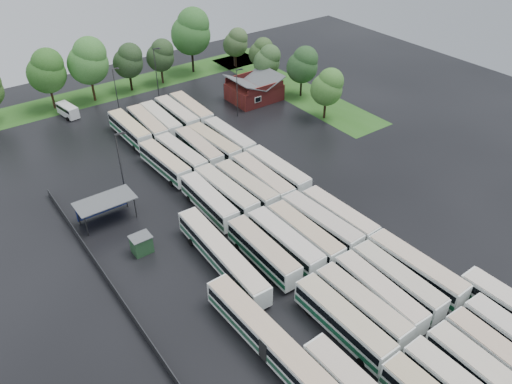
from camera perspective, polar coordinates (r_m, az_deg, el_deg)
ground at (r=66.44m, az=4.75°, el=-7.16°), size 160.00×160.00×0.00m
brick_building at (r=106.64m, az=-0.21°, el=11.45°), size 10.07×8.60×5.39m
wash_shed at (r=73.45m, az=-16.96°, el=-1.13°), size 8.20×4.20×3.58m
utility_hut at (r=67.51m, az=-12.95°, el=-5.82°), size 2.70×2.20×2.62m
grass_strip_north at (r=116.06m, az=-15.87°, el=11.13°), size 80.00×10.00×0.01m
grass_strip_east at (r=113.08m, az=3.98°, el=11.75°), size 10.00×50.00×0.01m
west_fence at (r=63.40m, az=-16.00°, el=-10.53°), size 0.10×50.00×1.20m
bus_r0c2 at (r=56.16m, az=24.95°, el=-18.80°), size 2.94×13.02×3.61m
bus_r0c3 at (r=58.33m, az=26.36°, el=-16.85°), size 2.99×12.59×3.49m
bus_r1c0 at (r=56.60m, az=9.91°, el=-14.35°), size 2.86×13.01×3.62m
bus_r1c1 at (r=58.56m, az=11.97°, el=-12.62°), size 2.85×12.53×3.48m
bus_r1c2 at (r=60.34m, az=13.86°, el=-11.16°), size 3.11×12.71×3.51m
bus_r1c3 at (r=62.33m, az=15.84°, el=-9.75°), size 2.80×12.59×3.50m
bus_r1c4 at (r=64.39m, az=17.78°, el=-8.35°), size 3.23×13.20×3.65m
bus_r2c0 at (r=63.81m, az=0.82°, el=-6.81°), size 2.84×12.63×3.51m
bus_r2c1 at (r=65.23m, az=3.32°, el=-5.73°), size 2.82×12.84×3.57m
bus_r2c2 at (r=66.61m, az=5.57°, el=-4.86°), size 2.82×12.79×3.55m
bus_r2c3 at (r=68.55m, az=7.44°, el=-3.63°), size 3.43×13.20×3.64m
bus_r2c4 at (r=70.33m, az=9.47°, el=-2.79°), size 3.11×12.59×3.48m
bus_r3c0 at (r=72.65m, az=-5.39°, el=-1.04°), size 2.94×12.53×3.47m
bus_r3c1 at (r=74.04m, az=-3.43°, el=-0.08°), size 3.13×13.09×3.62m
bus_r3c2 at (r=75.30m, az=-1.14°, el=0.60°), size 3.16×12.74×3.52m
bus_r3c3 at (r=76.75m, az=0.72°, el=1.40°), size 2.99×13.08×3.63m
bus_r3c4 at (r=78.79m, az=2.47°, el=2.35°), size 3.05×13.12×3.64m
bus_r4c0 at (r=82.50m, az=-10.38°, el=3.31°), size 3.20×12.50×3.45m
bus_r4c1 at (r=84.02m, az=-8.54°, el=4.14°), size 3.22×12.53×3.46m
bus_r4c2 at (r=85.53m, az=-6.55°, el=4.90°), size 2.93×12.49×3.46m
bus_r4c3 at (r=86.59m, az=-4.82°, el=5.44°), size 3.31×12.72×3.51m
bus_r4c4 at (r=88.28m, az=-3.08°, el=6.13°), size 2.82×12.58×3.49m
bus_r5c0 at (r=93.82m, az=-14.22°, el=6.93°), size 2.87×12.81×3.56m
bus_r5c1 at (r=94.62m, az=-12.28°, el=7.47°), size 3.24×12.92×3.57m
bus_r5c2 at (r=95.83m, az=-10.81°, el=8.01°), size 3.05×12.79×3.54m
bus_r5c3 at (r=97.45m, az=-9.03°, el=8.70°), size 2.87×12.97×3.60m
bus_r5c4 at (r=98.76m, az=-7.40°, el=9.22°), size 3.15×13.06×3.61m
artic_bus_west_b at (r=63.43m, az=-3.92°, el=-7.24°), size 3.27×18.62×3.44m
artic_bus_west_c at (r=54.43m, az=1.29°, el=-16.40°), size 3.21×18.83×3.48m
minibus at (r=106.41m, az=-20.72°, el=8.76°), size 2.88×5.72×2.39m
tree_north_1 at (r=108.45m, az=-22.79°, el=12.69°), size 7.54×7.54×12.49m
tree_north_2 at (r=108.95m, az=-18.59°, el=14.06°), size 8.17×8.17×13.54m
tree_north_3 at (r=112.58m, az=-14.35°, el=14.36°), size 6.34×6.34×10.51m
tree_north_4 at (r=115.08m, az=-10.82°, el=15.12°), size 6.09×6.09×10.08m
tree_north_5 at (r=119.55m, az=-7.37°, el=17.77°), size 9.02×9.02×14.95m
tree_north_6 at (r=123.60m, az=-2.44°, el=16.67°), size 5.33×5.33×8.83m
tree_east_0 at (r=97.84m, az=8.22°, el=11.83°), size 6.14×6.14×10.17m
tree_east_1 at (r=107.04m, az=5.41°, el=14.31°), size 6.51×6.51×10.78m
tree_east_2 at (r=111.33m, az=1.35°, el=14.82°), size 5.76×5.73×9.49m
tree_east_3 at (r=117.09m, az=0.64°, el=15.73°), size 5.49×5.49×9.09m
tree_east_4 at (r=122.73m, az=-2.26°, el=16.75°), size 5.73×5.73×9.49m
lamp_post_ne at (r=98.02m, az=-2.12°, el=11.61°), size 1.49×0.29×9.66m
lamp_post_nw at (r=75.42m, az=-15.20°, el=3.33°), size 1.69×0.33×10.99m
lamp_post_back_w at (r=103.24m, az=-15.70°, el=11.42°), size 1.42×0.28×9.22m
lamp_post_back_e at (r=108.37m, az=-11.31°, el=13.58°), size 1.61×0.31×10.47m
puddle_0 at (r=57.13m, az=15.96°, el=-18.05°), size 4.54×4.54×0.01m
puddle_1 at (r=61.49m, az=22.83°, el=-15.02°), size 3.54×3.54×0.01m
puddle_2 at (r=63.01m, az=-1.30°, el=-9.89°), size 6.65×6.65×0.01m
puddle_3 at (r=67.74m, az=8.23°, el=-6.46°), size 4.55×4.55×0.01m
puddle_4 at (r=67.64m, az=23.76°, el=-9.84°), size 4.09×4.09×0.01m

